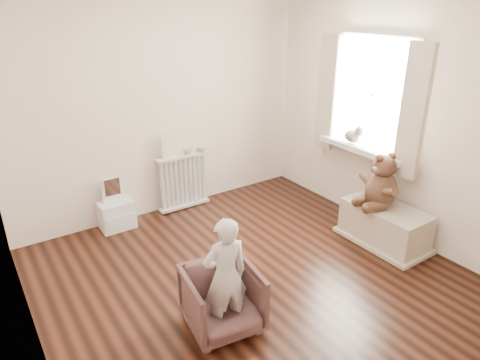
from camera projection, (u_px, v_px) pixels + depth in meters
floor at (254, 279)px, 3.96m from camera, size 3.60×3.60×0.01m
back_wall at (162, 104)px, 4.82m from camera, size 3.60×0.02×2.60m
front_wall at (473, 242)px, 2.07m from camera, size 3.60×0.02×2.60m
left_wall at (9, 199)px, 2.52m from camera, size 0.02×3.60×2.60m
right_wall at (398, 114)px, 4.38m from camera, size 0.02×3.60×2.60m
window at (374, 95)px, 4.53m from camera, size 0.03×0.90×1.10m
window_sill at (362, 148)px, 4.71m from camera, size 0.22×1.10×0.06m
curtain_left at (413, 113)px, 4.06m from camera, size 0.06×0.26×1.30m
curtain_right at (327, 93)px, 4.93m from camera, size 0.06×0.26×1.30m
radiator at (183, 178)px, 5.16m from camera, size 0.65×0.12×0.68m
paper_doll at (169, 146)px, 4.91m from camera, size 0.18×0.02×0.29m
tin_a at (187, 152)px, 5.08m from camera, size 0.09×0.09×0.05m
tin_b at (201, 149)px, 5.17m from camera, size 0.10×0.10×0.06m
toy_vanity at (116, 205)px, 4.74m from camera, size 0.37×0.26×0.58m
armchair at (222, 300)px, 3.29m from camera, size 0.62×0.63×0.51m
child at (225, 276)px, 3.15m from camera, size 0.38×0.28×0.96m
toy_bench at (384, 225)px, 4.48m from camera, size 0.46×0.87×0.41m
teddy_bear at (382, 183)px, 4.34m from camera, size 0.52×0.44×0.56m
plush_cat at (353, 134)px, 4.75m from camera, size 0.24×0.30×0.22m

